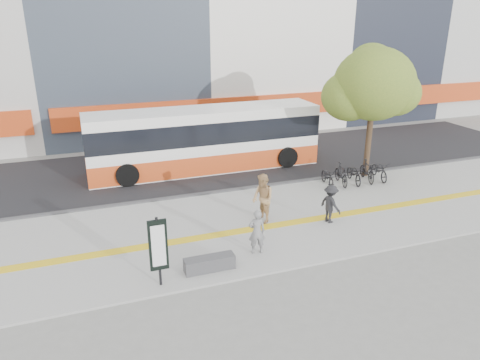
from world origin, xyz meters
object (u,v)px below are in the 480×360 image
object	(u,v)px
bus	(205,141)
pedestrian_tan	(263,199)
signboard	(158,246)
street_tree	(372,85)
seated_woman	(257,232)
pedestrian_dark	(331,204)
bench	(210,263)

from	to	relation	value
bus	pedestrian_tan	bearing A→B (deg)	-87.37
bus	signboard	bearing A→B (deg)	-112.73
bus	pedestrian_tan	xyz separation A→B (m)	(0.32, -6.99, -0.50)
street_tree	pedestrian_tan	xyz separation A→B (m)	(-6.87, -3.32, -3.48)
street_tree	seated_woman	world-z (taller)	street_tree
pedestrian_dark	seated_woman	bearing A→B (deg)	94.85
signboard	pedestrian_dark	distance (m)	7.28
signboard	bus	distance (m)	10.85
bench	pedestrian_dark	size ratio (longest dim) A/B	1.06
bus	seated_woman	xyz separation A→B (m)	(-0.79, -9.18, -0.68)
bench	signboard	bearing A→B (deg)	-169.19
signboard	pedestrian_tan	world-z (taller)	signboard
bench	pedestrian_tan	distance (m)	4.04
signboard	bus	size ratio (longest dim) A/B	0.19
bench	pedestrian_dark	distance (m)	5.66
signboard	pedestrian_tan	xyz separation A→B (m)	(4.51, 3.01, -0.33)
signboard	pedestrian_tan	size ratio (longest dim) A/B	1.15
bench	seated_woman	distance (m)	1.95
seated_woman	pedestrian_dark	distance (m)	3.77
signboard	pedestrian_dark	xyz separation A→B (m)	(6.95, 2.09, -0.53)
bus	seated_woman	world-z (taller)	bus
bench	pedestrian_dark	world-z (taller)	pedestrian_dark
street_tree	seated_woman	distance (m)	10.36
pedestrian_tan	pedestrian_dark	xyz separation A→B (m)	(2.43, -0.92, -0.20)
street_tree	seated_woman	size ratio (longest dim) A/B	4.06
bench	street_tree	world-z (taller)	street_tree
street_tree	bus	distance (m)	8.61
bench	signboard	world-z (taller)	signboard
bench	pedestrian_tan	world-z (taller)	pedestrian_tan
seated_woman	pedestrian_tan	size ratio (longest dim) A/B	0.81
seated_woman	signboard	bearing A→B (deg)	22.66
seated_woman	bus	bearing A→B (deg)	-85.97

